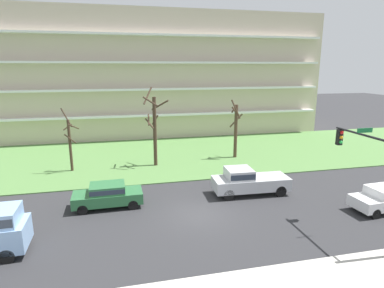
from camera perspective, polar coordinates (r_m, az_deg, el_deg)
ground at (r=20.48m, az=1.32°, el=-12.37°), size 160.00×160.00×0.00m
grass_lawn_strip at (r=33.39m, az=-4.65°, el=-2.02°), size 80.00×16.00×0.08m
apartment_building at (r=45.69m, az=-7.42°, el=11.99°), size 44.67×12.15×15.68m
tree_far_left at (r=29.60m, az=-20.67°, el=0.25°), size 1.38×1.39×5.61m
tree_left at (r=29.33m, az=-6.65°, el=2.98°), size 2.36×2.37×7.17m
tree_center at (r=32.20m, az=7.69°, el=2.72°), size 1.51×1.53×5.87m
sedan_green_near_left at (r=21.90m, az=-14.60°, el=-8.57°), size 4.42×1.86×1.57m
pickup_silver_center_left at (r=23.55m, az=9.75°, el=-6.37°), size 5.49×2.25×1.95m
traffic_signal_mast at (r=18.54m, az=29.46°, el=-3.65°), size 0.90×4.90×5.89m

